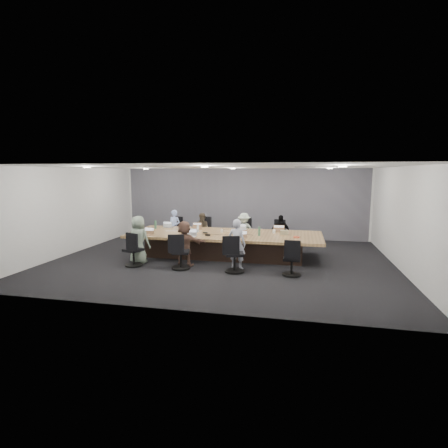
% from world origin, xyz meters
% --- Properties ---
extents(floor, '(10.00, 8.00, 0.00)m').
position_xyz_m(floor, '(0.00, 0.00, 0.00)').
color(floor, black).
rests_on(floor, ground).
extents(ceiling, '(10.00, 8.00, 0.00)m').
position_xyz_m(ceiling, '(0.00, 0.00, 2.80)').
color(ceiling, white).
rests_on(ceiling, wall_back).
extents(wall_back, '(10.00, 0.00, 2.80)m').
position_xyz_m(wall_back, '(0.00, 4.00, 1.40)').
color(wall_back, silver).
rests_on(wall_back, ground).
extents(wall_front, '(10.00, 0.00, 2.80)m').
position_xyz_m(wall_front, '(0.00, -4.00, 1.40)').
color(wall_front, silver).
rests_on(wall_front, ground).
extents(wall_left, '(0.00, 8.00, 2.80)m').
position_xyz_m(wall_left, '(-5.00, 0.00, 1.40)').
color(wall_left, silver).
rests_on(wall_left, ground).
extents(wall_right, '(0.00, 8.00, 2.80)m').
position_xyz_m(wall_right, '(5.00, 0.00, 1.40)').
color(wall_right, silver).
rests_on(wall_right, ground).
extents(curtain, '(9.80, 0.04, 2.80)m').
position_xyz_m(curtain, '(0.00, 3.92, 1.40)').
color(curtain, slate).
rests_on(curtain, ground).
extents(conference_table, '(6.00, 2.20, 0.74)m').
position_xyz_m(conference_table, '(0.00, 0.50, 0.40)').
color(conference_table, black).
rests_on(conference_table, ground).
extents(chair_0, '(0.63, 0.63, 0.77)m').
position_xyz_m(chair_0, '(-2.18, 2.20, 0.38)').
color(chair_0, black).
rests_on(chair_0, ground).
extents(chair_1, '(0.66, 0.66, 0.82)m').
position_xyz_m(chair_1, '(-1.08, 2.20, 0.41)').
color(chair_1, black).
rests_on(chair_1, ground).
extents(chair_2, '(0.65, 0.65, 0.83)m').
position_xyz_m(chair_2, '(0.41, 2.20, 0.42)').
color(chair_2, black).
rests_on(chair_2, ground).
extents(chair_3, '(0.61, 0.61, 0.76)m').
position_xyz_m(chair_3, '(1.66, 2.20, 0.38)').
color(chair_3, black).
rests_on(chair_3, ground).
extents(chair_4, '(0.67, 0.67, 0.78)m').
position_xyz_m(chair_4, '(-2.28, -1.20, 0.39)').
color(chair_4, black).
rests_on(chair_4, ground).
extents(chair_5, '(0.64, 0.64, 0.80)m').
position_xyz_m(chair_5, '(-0.87, -1.20, 0.40)').
color(chair_5, black).
rests_on(chair_5, ground).
extents(chair_6, '(0.68, 0.68, 0.83)m').
position_xyz_m(chair_6, '(0.64, -1.20, 0.41)').
color(chair_6, black).
rests_on(chair_6, ground).
extents(chair_7, '(0.52, 0.52, 0.74)m').
position_xyz_m(chair_7, '(2.13, -1.20, 0.37)').
color(chair_7, black).
rests_on(chair_7, ground).
extents(person_0, '(0.52, 0.40, 1.29)m').
position_xyz_m(person_0, '(-2.18, 1.85, 0.65)').
color(person_0, '#9AB0ED').
rests_on(person_0, ground).
extents(laptop_0, '(0.34, 0.25, 0.02)m').
position_xyz_m(laptop_0, '(-2.18, 1.30, 0.75)').
color(laptop_0, '#B2B2B7').
rests_on(laptop_0, conference_table).
extents(person_1, '(0.65, 0.54, 1.20)m').
position_xyz_m(person_1, '(-1.08, 1.85, 0.60)').
color(person_1, '#4B4032').
rests_on(person_1, ground).
extents(laptop_1, '(0.31, 0.22, 0.02)m').
position_xyz_m(laptop_1, '(-1.08, 1.30, 0.75)').
color(laptop_1, '#8C6647').
rests_on(laptop_1, conference_table).
extents(person_2, '(0.86, 0.58, 1.24)m').
position_xyz_m(person_2, '(0.41, 1.85, 0.62)').
color(person_2, '#A3B4A5').
rests_on(person_2, ground).
extents(laptop_2, '(0.33, 0.25, 0.02)m').
position_xyz_m(laptop_2, '(0.41, 1.30, 0.75)').
color(laptop_2, '#B2B2B7').
rests_on(laptop_2, conference_table).
extents(person_3, '(0.75, 0.41, 1.20)m').
position_xyz_m(person_3, '(1.66, 1.85, 0.60)').
color(person_3, black).
rests_on(person_3, ground).
extents(laptop_3, '(0.36, 0.25, 0.02)m').
position_xyz_m(laptop_3, '(1.66, 1.30, 0.75)').
color(laptop_3, '#8C6647').
rests_on(laptop_3, conference_table).
extents(person_4, '(0.72, 0.50, 1.40)m').
position_xyz_m(person_4, '(-2.28, -0.85, 0.70)').
color(person_4, gray).
rests_on(person_4, ground).
extents(laptop_4, '(0.34, 0.26, 0.02)m').
position_xyz_m(laptop_4, '(-2.28, -0.30, 0.75)').
color(laptop_4, '#8C6647').
rests_on(laptop_4, conference_table).
extents(person_5, '(1.22, 0.44, 1.30)m').
position_xyz_m(person_5, '(-0.87, -0.85, 0.65)').
color(person_5, brown).
rests_on(person_5, ground).
extents(laptop_5, '(0.31, 0.22, 0.02)m').
position_xyz_m(laptop_5, '(-0.87, -0.30, 0.75)').
color(laptop_5, '#B2B2B7').
rests_on(laptop_5, conference_table).
extents(person_6, '(0.58, 0.45, 1.39)m').
position_xyz_m(person_6, '(0.64, -0.85, 0.70)').
color(person_6, '#A3A5B8').
rests_on(person_6, ground).
extents(laptop_6, '(0.33, 0.26, 0.02)m').
position_xyz_m(laptop_6, '(0.64, -0.30, 0.75)').
color(laptop_6, '#8C6647').
rests_on(laptop_6, conference_table).
extents(bottle_green_left, '(0.10, 0.10, 0.28)m').
position_xyz_m(bottle_green_left, '(-2.49, 0.88, 0.88)').
color(bottle_green_left, '#427555').
rests_on(bottle_green_left, conference_table).
extents(bottle_green_right, '(0.09, 0.09, 0.28)m').
position_xyz_m(bottle_green_right, '(1.11, 0.30, 0.88)').
color(bottle_green_right, '#427555').
rests_on(bottle_green_right, conference_table).
extents(bottle_clear, '(0.09, 0.09, 0.23)m').
position_xyz_m(bottle_clear, '(-0.89, 0.54, 0.85)').
color(bottle_clear, silver).
rests_on(bottle_clear, conference_table).
extents(cup_white_far, '(0.10, 0.10, 0.10)m').
position_xyz_m(cup_white_far, '(-0.14, 0.70, 0.79)').
color(cup_white_far, white).
rests_on(cup_white_far, conference_table).
extents(cup_white_near, '(0.11, 0.11, 0.11)m').
position_xyz_m(cup_white_near, '(1.51, 0.89, 0.80)').
color(cup_white_near, white).
rests_on(cup_white_near, conference_table).
extents(mug_brown, '(0.11, 0.11, 0.12)m').
position_xyz_m(mug_brown, '(-2.34, 0.16, 0.80)').
color(mug_brown, brown).
rests_on(mug_brown, conference_table).
extents(mic_left, '(0.16, 0.11, 0.03)m').
position_xyz_m(mic_left, '(-0.60, 0.40, 0.76)').
color(mic_left, black).
rests_on(mic_left, conference_table).
extents(mic_right, '(0.18, 0.14, 0.03)m').
position_xyz_m(mic_right, '(0.54, 0.45, 0.76)').
color(mic_right, black).
rests_on(mic_right, conference_table).
extents(stapler, '(0.16, 0.05, 0.06)m').
position_xyz_m(stapler, '(-0.41, -0.06, 0.77)').
color(stapler, black).
rests_on(stapler, conference_table).
extents(canvas_bag, '(0.24, 0.16, 0.13)m').
position_xyz_m(canvas_bag, '(1.84, 0.67, 0.80)').
color(canvas_bag, tan).
rests_on(canvas_bag, conference_table).
extents(snack_packet, '(0.19, 0.14, 0.04)m').
position_xyz_m(snack_packet, '(2.22, 0.23, 0.76)').
color(snack_packet, '#E55738').
rests_on(snack_packet, conference_table).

